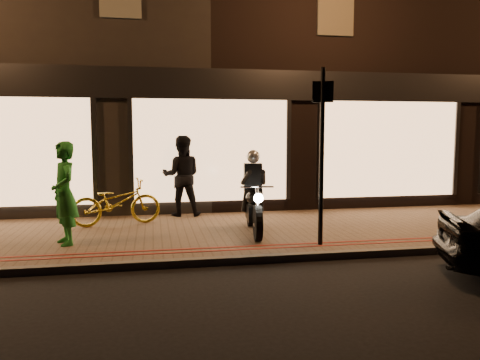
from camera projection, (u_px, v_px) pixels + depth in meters
name	position (u px, v px, depth m)	size (l,w,h in m)	color
ground	(244.00, 265.00, 7.27)	(90.00, 90.00, 0.00)	black
sidewalk	(225.00, 233.00, 9.22)	(50.00, 4.00, 0.12)	brown
kerb_stone	(243.00, 260.00, 7.31)	(50.00, 0.14, 0.12)	#59544C
red_kerb_lines	(238.00, 248.00, 7.79)	(50.00, 0.26, 0.01)	maroon
building_row	(193.00, 66.00, 15.61)	(48.00, 10.11, 8.50)	black
motorcycle	(254.00, 201.00, 8.95)	(0.62, 1.94, 1.59)	black
sign_post	(322.00, 147.00, 7.89)	(0.34, 0.13, 3.00)	black
bicycle_gold	(116.00, 202.00, 9.68)	(0.63, 1.82, 0.96)	gold
person_green	(64.00, 193.00, 7.99)	(0.65, 0.42, 1.78)	#1F7726
person_dark	(182.00, 176.00, 10.74)	(0.90, 0.70, 1.84)	black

